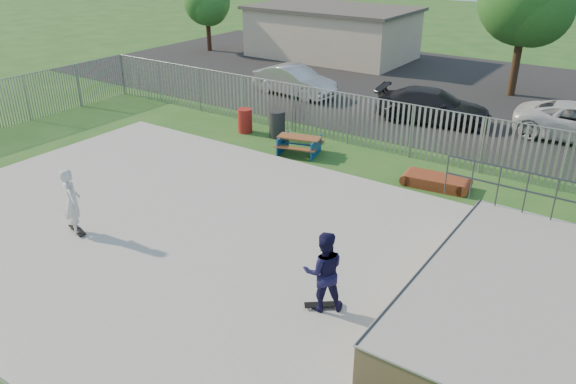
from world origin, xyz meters
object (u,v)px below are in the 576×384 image
Objects in this scene: car_dark at (433,106)px; skater_white at (72,201)px; trash_bin_grey at (277,124)px; tree_left at (207,2)px; picnic_table at (299,145)px; trash_bin_red at (245,121)px; car_silver at (295,81)px; skater_navy at (324,271)px; funbox at (436,181)px.

car_dark is 2.66× the size of skater_white.
trash_bin_grey is 18.87m from tree_left.
trash_bin_red is (-3.22, 0.79, 0.15)m from picnic_table.
tree_left is 26.27m from skater_white.
car_silver is 17.91m from skater_navy.
skater_white is at bearing -31.38° from skater_navy.
car_silver reaches higher than funbox.
trash_bin_red is (-8.57, 0.77, 0.31)m from funbox.
skater_navy is (7.55, -8.86, 0.53)m from trash_bin_grey.
skater_navy is (0.43, -7.83, 0.89)m from funbox.
car_dark is (7.40, -0.23, -0.02)m from car_silver.
picnic_table is 20.91m from tree_left.
skater_white reaches higher than trash_bin_grey.
funbox is at bearing -14.50° from picnic_table.
tree_left reaches higher than car_dark.
skater_navy is 1.00× the size of skater_white.
tree_left is 30.29m from skater_navy.
car_dark is (4.46, 5.41, 0.19)m from trash_bin_grey.
trash_bin_red is 0.53× the size of skater_navy.
picnic_table is 0.42× the size of car_silver.
tree_left is (-12.89, 12.22, 2.77)m from trash_bin_red.
trash_bin_red is at bearing 123.91° from car_dark.
trash_bin_grey reaches higher than trash_bin_red.
car_silver is (-4.71, 6.70, 0.41)m from picnic_table.
tree_left reaches higher than car_silver.
skater_navy reaches higher than car_silver.
skater_navy is at bearing -49.55° from trash_bin_grey.
skater_white is at bearing -135.14° from funbox.
picnic_table is at bearing -91.99° from skater_navy.
skater_white is (-7.30, -0.91, 0.00)m from skater_navy.
skater_white reaches higher than trash_bin_red.
car_silver is at bearing -92.63° from skater_navy.
picnic_table is at bearing 147.48° from car_dark.
funbox is at bearing -8.23° from trash_bin_grey.
picnic_table is at bearing -30.79° from trash_bin_grey.
car_silver is (-2.94, 5.65, 0.21)m from trash_bin_grey.
car_dark is at bearing -86.02° from car_silver.
car_dark is (-2.66, 6.44, 0.55)m from funbox.
trash_bin_red is 12.46m from skater_navy.
skater_navy is at bearing -68.23° from picnic_table.
trash_bin_red is 0.53× the size of skater_white.
skater_navy is at bearing -93.84° from funbox.
skater_white reaches higher than car_silver.
car_silver is at bearing 104.18° from trash_bin_red.
funbox is 1.04× the size of skater_white.
trash_bin_grey is at bearing -146.70° from car_silver.
funbox is 7.20m from trash_bin_grey.
tree_left is (-18.80, 6.54, 2.53)m from car_dark.
skater_navy reaches higher than car_dark.
funbox is 7.89m from skater_navy.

